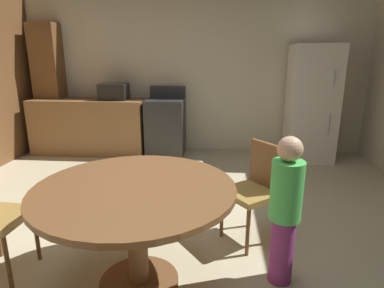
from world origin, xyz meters
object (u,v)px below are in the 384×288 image
person_child (285,208)px  dining_table (136,206)px  refrigerator (311,104)px  microwave (114,92)px  chair_northeast (256,186)px  oven_range (166,127)px

person_child → dining_table: bearing=0.0°
refrigerator → person_child: refrigerator is taller
refrigerator → microwave: refrigerator is taller
chair_northeast → dining_table: bearing=0.0°
oven_range → person_child: oven_range is taller
microwave → dining_table: bearing=-70.0°
dining_table → chair_northeast: 1.13m
oven_range → dining_table: bearing=-84.4°
oven_range → refrigerator: refrigerator is taller
refrigerator → chair_northeast: bearing=-114.1°
microwave → dining_table: 3.38m
chair_northeast → refrigerator: bearing=-151.8°
oven_range → microwave: (-0.84, -0.00, 0.56)m
microwave → person_child: 3.75m
microwave → person_child: bearing=-54.4°
microwave → dining_table: microwave is taller
microwave → dining_table: size_ratio=0.33×
refrigerator → dining_table: refrigerator is taller
microwave → person_child: microwave is taller
oven_range → microwave: 1.01m
refrigerator → chair_northeast: 2.67m
refrigerator → dining_table: 3.68m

